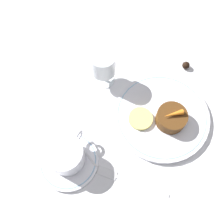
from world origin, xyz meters
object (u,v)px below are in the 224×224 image
object	(u,v)px
dinner_plate	(161,116)
fork	(124,179)
wine_glass	(103,65)
coffee_cup	(66,155)
dessert_cake	(171,118)

from	to	relation	value
dinner_plate	fork	world-z (taller)	dinner_plate
fork	wine_glass	bearing A→B (deg)	42.27
coffee_cup	dessert_cake	distance (m)	0.28
coffee_cup	fork	distance (m)	0.16
coffee_cup	dessert_cake	bearing A→B (deg)	-37.85
coffee_cup	wine_glass	size ratio (longest dim) A/B	0.99
dinner_plate	wine_glass	xyz separation A→B (m)	(0.02, 0.20, 0.07)
dinner_plate	dessert_cake	world-z (taller)	dessert_cake
wine_glass	dinner_plate	bearing A→B (deg)	-95.32
coffee_cup	wine_glass	distance (m)	0.25
coffee_cup	wine_glass	xyz separation A→B (m)	(0.24, 0.05, 0.03)
dinner_plate	coffee_cup	bearing A→B (deg)	146.62
coffee_cup	dinner_plate	bearing A→B (deg)	-33.38
fork	dessert_cake	xyz separation A→B (m)	(0.19, -0.03, 0.03)
fork	dinner_plate	bearing A→B (deg)	-0.41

